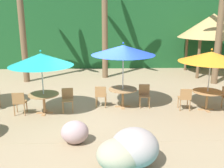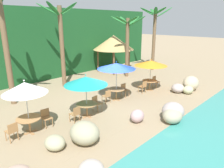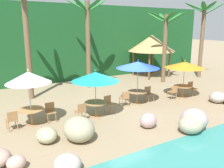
# 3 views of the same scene
# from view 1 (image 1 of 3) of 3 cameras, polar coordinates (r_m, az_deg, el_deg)

# --- Properties ---
(ground_plane) EXTENTS (120.00, 120.00, 0.00)m
(ground_plane) POSITION_cam_1_polar(r_m,az_deg,el_deg) (9.90, -4.29, -5.74)
(ground_plane) COLOR #937F60
(terrace_deck) EXTENTS (18.00, 5.20, 0.01)m
(terrace_deck) POSITION_cam_1_polar(r_m,az_deg,el_deg) (9.90, -4.29, -5.72)
(terrace_deck) COLOR #937F60
(terrace_deck) RESTS_ON ground
(foliage_backdrop) EXTENTS (28.00, 2.40, 6.00)m
(foliage_backdrop) POSITION_cam_1_polar(r_m,az_deg,el_deg) (18.25, -3.40, 13.48)
(foliage_backdrop) COLOR #194C23
(foliage_backdrop) RESTS_ON ground
(rock_seawall) EXTENTS (15.37, 3.25, 1.08)m
(rock_seawall) POSITION_cam_1_polar(r_m,az_deg,el_deg) (7.29, -5.70, -10.25)
(rock_seawall) COLOR #B9B28F
(rock_seawall) RESTS_ON ground
(umbrella_teal) EXTENTS (2.26, 2.26, 2.34)m
(umbrella_teal) POSITION_cam_1_polar(r_m,az_deg,el_deg) (9.35, -15.46, 5.26)
(umbrella_teal) COLOR silver
(umbrella_teal) RESTS_ON ground
(dining_table_teal) EXTENTS (1.10, 1.10, 0.74)m
(dining_table_teal) POSITION_cam_1_polar(r_m,az_deg,el_deg) (9.67, -14.89, -2.87)
(dining_table_teal) COLOR #A37547
(dining_table_teal) RESTS_ON ground
(chair_teal_seaward) EXTENTS (0.47, 0.47, 0.87)m
(chair_teal_seaward) POSITION_cam_1_polar(r_m,az_deg,el_deg) (9.73, -9.81, -3.10)
(chair_teal_seaward) COLOR #9E7042
(chair_teal_seaward) RESTS_ON ground
(chair_teal_inland) EXTENTS (0.45, 0.45, 0.87)m
(chair_teal_inland) POSITION_cam_1_polar(r_m,az_deg,el_deg) (9.80, -19.85, -3.67)
(chair_teal_inland) COLOR #9E7042
(chair_teal_inland) RESTS_ON ground
(umbrella_blue) EXTENTS (2.41, 2.41, 2.54)m
(umbrella_blue) POSITION_cam_1_polar(r_m,az_deg,el_deg) (9.66, 2.50, 7.53)
(umbrella_blue) COLOR silver
(umbrella_blue) RESTS_ON ground
(dining_table_blue) EXTENTS (1.10, 1.10, 0.74)m
(dining_table_blue) POSITION_cam_1_polar(r_m,az_deg,el_deg) (10.01, 2.40, -1.75)
(dining_table_blue) COLOR #A37547
(dining_table_blue) RESTS_ON ground
(chair_blue_seaward) EXTENTS (0.44, 0.45, 0.87)m
(chair_blue_seaward) POSITION_cam_1_polar(r_m,az_deg,el_deg) (10.18, 7.17, -2.17)
(chair_blue_seaward) COLOR #9E7042
(chair_blue_seaward) RESTS_ON ground
(chair_blue_inland) EXTENTS (0.46, 0.46, 0.87)m
(chair_blue_inland) POSITION_cam_1_polar(r_m,az_deg,el_deg) (10.00, -2.50, -2.38)
(chair_blue_inland) COLOR #9E7042
(chair_blue_inland) RESTS_ON ground
(umbrella_orange) EXTENTS (2.35, 2.35, 2.35)m
(umbrella_orange) POSITION_cam_1_polar(r_m,az_deg,el_deg) (10.03, 21.11, 5.65)
(umbrella_orange) COLOR silver
(umbrella_orange) RESTS_ON ground
(dining_table_orange) EXTENTS (1.10, 1.10, 0.74)m
(dining_table_orange) POSITION_cam_1_polar(r_m,az_deg,el_deg) (10.33, 20.37, -2.17)
(dining_table_orange) COLOR #A37547
(dining_table_orange) RESTS_ON ground
(chair_orange_inland) EXTENTS (0.45, 0.46, 0.87)m
(chair_orange_inland) POSITION_cam_1_polar(r_m,az_deg,el_deg) (10.04, 15.86, -2.88)
(chair_orange_inland) COLOR #9E7042
(chair_orange_inland) RESTS_ON ground
(palm_tree_second) EXTENTS (3.18, 3.37, 6.20)m
(palm_tree_second) POSITION_cam_1_polar(r_m,az_deg,el_deg) (14.54, -1.72, 17.17)
(palm_tree_second) COLOR brown
(palm_tree_second) RESTS_ON ground
(palm_tree_third) EXTENTS (3.30, 3.23, 5.39)m
(palm_tree_third) POSITION_cam_1_polar(r_m,az_deg,el_deg) (14.22, 23.11, 14.57)
(palm_tree_third) COLOR brown
(palm_tree_third) RESTS_ON ground
(palapa_hut) EXTENTS (4.03, 4.03, 3.58)m
(palapa_hut) POSITION_cam_1_polar(r_m,az_deg,el_deg) (16.57, 21.47, 11.88)
(palapa_hut) COLOR brown
(palapa_hut) RESTS_ON ground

